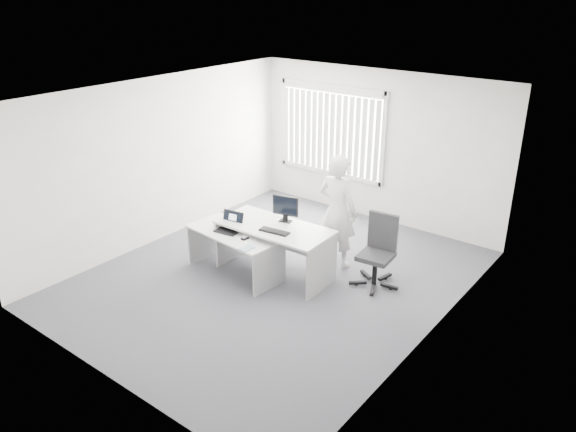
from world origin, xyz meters
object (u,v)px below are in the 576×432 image
Objects in this scene: desk_near at (235,244)px; desk_far at (274,239)px; monitor at (285,209)px; laptop at (227,223)px; person at (338,211)px; office_chair at (377,263)px.

desk_far is (0.50, 0.35, 0.08)m from desk_near.
monitor is (0.03, 0.24, 0.43)m from desk_far.
laptop is (-0.10, -0.05, 0.33)m from desk_near.
desk_near is 3.82× the size of monitor.
desk_near is 4.40× the size of laptop.
person reaches higher than desk_far.
person is at bearing 54.20° from desk_far.
desk_near is 0.88× the size of desk_far.
desk_near is at bearing 18.37° from laptop.
office_chair is 2.62× the size of monitor.
office_chair is 3.02× the size of laptop.
monitor is at bearing 48.09° from person.
desk_near is 0.61m from desk_far.
person is (1.07, 1.20, 0.41)m from desk_near.
laptop is (-1.17, -1.25, -0.08)m from person.
monitor is at bearing -167.52° from office_chair.
person is at bearing 53.57° from desk_near.
person is 0.83m from monitor.
desk_near is at bearing -156.95° from office_chair.
office_chair is at bearing 20.40° from laptop.
monitor is (0.52, 0.59, 0.51)m from desk_near.
desk_far is 0.50m from monitor.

